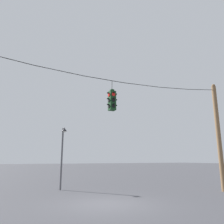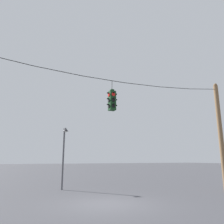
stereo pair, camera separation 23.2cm
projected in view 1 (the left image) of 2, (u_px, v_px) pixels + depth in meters
The scene contains 5 objects.
ground_plane at pixel (107, 204), 10.13m from camera, with size 200.00×200.00×0.00m, color #424247.
utility_pole_right at pixel (218, 135), 14.88m from camera, with size 0.30×0.30×7.32m.
span_wire at pixel (105, 76), 11.84m from camera, with size 17.07×0.03×0.65m.
traffic_light_near_left_pole at pixel (112, 100), 11.75m from camera, with size 0.58×0.58×1.67m.
street_lamp at pixel (63, 148), 15.25m from camera, with size 0.37×0.65×4.24m.
Camera 1 is at (-4.51, -9.83, 2.03)m, focal length 35.00 mm.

